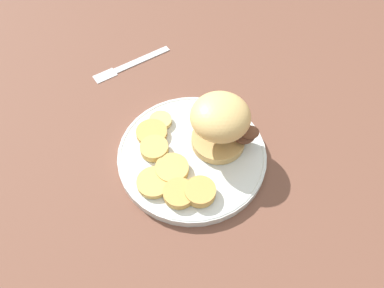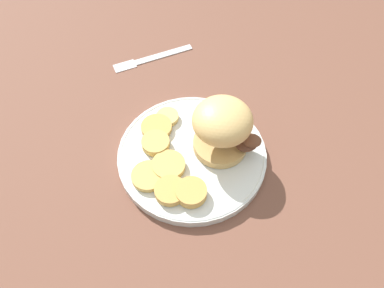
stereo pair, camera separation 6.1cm
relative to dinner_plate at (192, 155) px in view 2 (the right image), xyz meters
name	(u,v)px [view 2 (the right image)]	position (x,y,z in m)	size (l,w,h in m)	color
ground_plane	(192,158)	(0.00, 0.00, -0.01)	(4.00, 4.00, 0.00)	brown
dinner_plate	(192,155)	(0.00, 0.00, 0.00)	(0.25, 0.25, 0.02)	silver
sandwich	(223,126)	(-0.04, -0.03, 0.06)	(0.12, 0.10, 0.10)	tan
potato_round_0	(191,192)	(-0.03, 0.07, 0.02)	(0.05, 0.05, 0.02)	tan
potato_round_1	(169,190)	(0.00, 0.08, 0.01)	(0.05, 0.05, 0.01)	tan
potato_round_2	(156,143)	(0.06, 0.01, 0.01)	(0.05, 0.05, 0.01)	tan
potato_round_3	(169,165)	(0.02, 0.04, 0.01)	(0.05, 0.05, 0.01)	tan
potato_round_4	(167,117)	(0.07, -0.05, 0.01)	(0.04, 0.04, 0.01)	#DBB766
potato_round_5	(148,176)	(0.04, 0.07, 0.01)	(0.05, 0.05, 0.01)	tan
potato_round_6	(156,127)	(0.08, -0.02, 0.01)	(0.05, 0.05, 0.01)	tan
fork	(152,58)	(0.18, -0.19, -0.01)	(0.13, 0.14, 0.00)	silver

